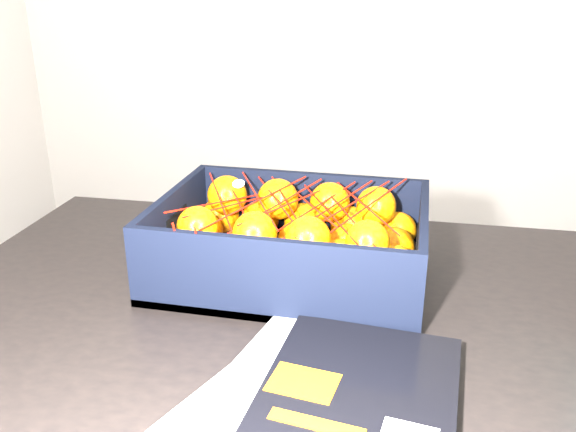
# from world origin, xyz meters

# --- Properties ---
(table) EXTENTS (1.22, 0.83, 0.75)m
(table) POSITION_xyz_m (0.06, -0.28, 0.65)
(table) COLOR black
(table) RESTS_ON ground
(magazine_stack) EXTENTS (0.32, 0.34, 0.02)m
(magazine_stack) POSITION_xyz_m (0.09, -0.45, 0.76)
(magazine_stack) COLOR beige
(magazine_stack) RESTS_ON table
(produce_crate) EXTENTS (0.40, 0.30, 0.12)m
(produce_crate) POSITION_xyz_m (-0.01, -0.16, 0.79)
(produce_crate) COLOR olive
(produce_crate) RESTS_ON table
(clementine_heap) EXTENTS (0.39, 0.28, 0.12)m
(clementine_heap) POSITION_xyz_m (-0.01, -0.15, 0.81)
(clementine_heap) COLOR orange
(clementine_heap) RESTS_ON produce_crate
(mesh_net) EXTENTS (0.33, 0.27, 0.09)m
(mesh_net) POSITION_xyz_m (-0.02, -0.16, 0.86)
(mesh_net) COLOR #BB1007
(mesh_net) RESTS_ON clementine_heap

